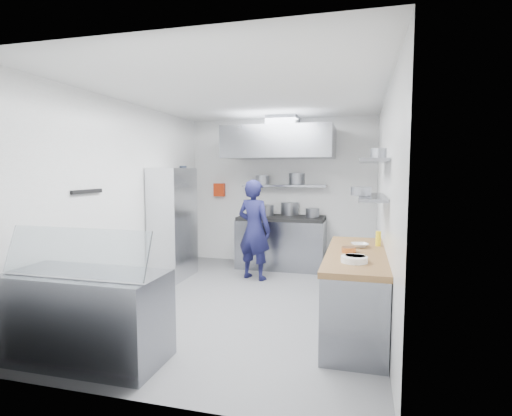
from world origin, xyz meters
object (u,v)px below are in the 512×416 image
(gas_range, at_px, (282,243))
(wire_rack, at_px, (173,223))
(chef, at_px, (254,230))
(display_case, at_px, (87,317))

(gas_range, height_order, wire_rack, wire_rack)
(gas_range, relative_size, chef, 0.96)
(gas_range, distance_m, chef, 1.03)
(chef, bearing_deg, gas_range, -89.61)
(chef, xyz_separation_m, wire_rack, (-1.34, -0.26, 0.09))
(display_case, bearing_deg, wire_rack, 100.69)
(gas_range, relative_size, display_case, 1.07)
(gas_range, xyz_separation_m, wire_rack, (-1.63, -1.17, 0.48))
(chef, distance_m, display_case, 3.31)
(chef, height_order, display_case, chef)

